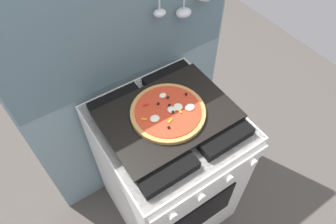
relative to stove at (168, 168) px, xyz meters
The scene contains 5 objects.
ground_plane 0.45m from the stove, 90.00° to the left, with size 4.00×4.00×0.00m, color #4C4742.
kitchen_backsplash 0.48m from the stove, 89.43° to the left, with size 1.10×0.09×1.55m.
stove is the anchor object (origin of this frame).
baking_tray 0.46m from the stove, 90.00° to the left, with size 0.54×0.38×0.02m, color black.
pizza_left 0.48m from the stove, 24.32° to the left, with size 0.31×0.31×0.03m.
Camera 1 is at (-0.43, -0.65, 1.90)m, focal length 32.46 mm.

